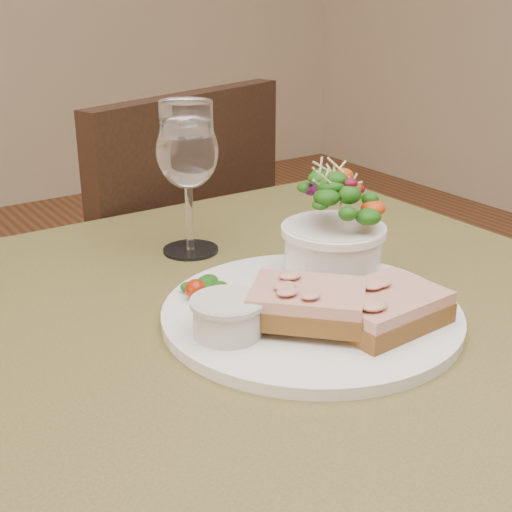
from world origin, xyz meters
TOP-DOWN VIEW (x-y plane):
  - cafe_table at (0.00, 0.00)m, footprint 0.80×0.80m
  - chair_far at (0.12, 0.65)m, footprint 0.53×0.53m
  - dinner_plate at (0.03, -0.02)m, footprint 0.30×0.30m
  - sandwich_front at (0.07, -0.09)m, footprint 0.12×0.09m
  - sandwich_back at (0.01, -0.05)m, footprint 0.13×0.13m
  - ramekin at (-0.07, -0.02)m, footprint 0.07×0.07m
  - salad_bowl at (0.10, 0.03)m, footprint 0.11×0.11m
  - garnish at (-0.04, 0.07)m, footprint 0.05×0.04m
  - wine_glass at (0.02, 0.21)m, footprint 0.08×0.08m

SIDE VIEW (x-z plane):
  - chair_far at x=0.12m, z-range -0.16..0.74m
  - cafe_table at x=0.00m, z-range 0.27..1.02m
  - dinner_plate at x=0.03m, z-range 0.75..0.76m
  - garnish at x=-0.04m, z-range 0.76..0.78m
  - sandwich_front at x=0.07m, z-range 0.76..0.79m
  - ramekin at x=-0.07m, z-range 0.76..0.80m
  - sandwich_back at x=0.01m, z-range 0.77..0.80m
  - salad_bowl at x=0.10m, z-range 0.76..0.88m
  - wine_glass at x=0.02m, z-range 0.79..0.96m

